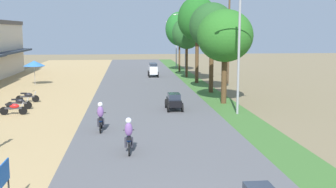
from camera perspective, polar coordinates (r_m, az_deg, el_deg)
parked_motorbike_third at (r=29.54m, az=-20.51°, el=-1.77°), size 1.80×0.54×0.94m
parked_motorbike_fourth at (r=31.48m, az=-19.81°, el=-1.12°), size 1.80×0.54×0.94m
parked_motorbike_fifth at (r=34.33m, az=-18.78°, el=-0.28°), size 1.80×0.54×0.94m
street_signboard at (r=14.17m, az=-21.78°, el=-10.66°), size 0.06×1.30×1.50m
vendor_umbrella at (r=45.00m, az=-17.98°, el=4.05°), size 2.20×2.20×2.52m
median_tree_nearest at (r=31.99m, az=7.86°, el=7.92°), size 4.28×4.28×7.22m
median_tree_second at (r=37.66m, az=6.08°, el=9.26°), size 4.07×4.07×8.09m
median_tree_third at (r=44.50m, az=4.07°, el=10.26°), size 4.17×4.17×9.18m
median_tree_fourth at (r=50.09m, az=2.62°, el=8.38°), size 3.54×3.54×7.23m
median_tree_fifth at (r=56.84m, az=1.60°, el=8.97°), size 3.84×3.84×8.14m
streetlamp_near at (r=27.97m, az=9.77°, el=6.46°), size 3.16×0.20×7.91m
streetlamp_mid at (r=52.76m, az=2.46°, el=7.53°), size 3.16×0.20×7.78m
streetlamp_far at (r=62.80m, az=1.15°, el=7.42°), size 3.16×0.20×7.13m
utility_pole_near at (r=44.83m, az=8.38°, el=7.96°), size 1.80×0.20×9.85m
car_sedan_black at (r=29.28m, az=0.82°, el=-0.93°), size 1.10×2.26×1.19m
car_van_white at (r=50.38m, az=-2.07°, el=3.46°), size 1.19×2.41×1.67m
motorbike_ahead_second at (r=19.22m, az=-5.44°, el=-5.78°), size 0.54×1.80×1.66m
motorbike_ahead_third at (r=23.47m, az=-9.27°, el=-3.19°), size 0.54×1.80×1.66m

